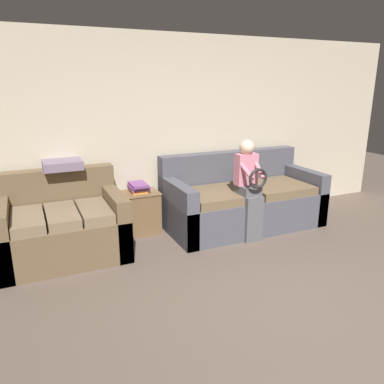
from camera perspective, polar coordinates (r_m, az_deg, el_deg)
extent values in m
plane|color=brown|center=(3.38, 20.24, -19.50)|extent=(14.00, 14.00, 0.00)
cube|color=beige|center=(5.24, -0.99, 9.17)|extent=(7.00, 0.06, 2.55)
cube|color=#4C4C56|center=(5.23, 7.79, -2.70)|extent=(2.12, 1.00, 0.47)
cube|color=#4C4C56|center=(5.43, 5.76, 3.50)|extent=(2.12, 0.20, 0.52)
cube|color=#4C4C56|center=(4.77, -2.25, -2.82)|extent=(0.16, 1.00, 0.73)
cube|color=#4C4C56|center=(5.76, 16.17, -0.08)|extent=(0.16, 1.00, 0.73)
cube|color=brown|center=(4.85, 4.01, -0.54)|extent=(0.85, 0.76, 0.11)
cube|color=brown|center=(5.32, 12.61, 0.63)|extent=(0.85, 0.76, 0.11)
cube|color=brown|center=(4.53, -18.99, -6.51)|extent=(1.36, 0.99, 0.47)
cube|color=brown|center=(4.76, -20.00, 0.52)|extent=(1.36, 0.20, 0.48)
cube|color=brown|center=(4.49, -26.78, -5.99)|extent=(0.16, 0.99, 0.71)
cube|color=brown|center=(4.57, -11.62, -4.15)|extent=(0.16, 0.99, 0.71)
cube|color=#7A664C|center=(4.33, -23.77, -3.96)|extent=(0.33, 0.75, 0.11)
cube|color=#7A664C|center=(4.34, -19.20, -3.43)|extent=(0.33, 0.75, 0.11)
cube|color=#7A664C|center=(4.37, -14.69, -2.87)|extent=(0.33, 0.75, 0.11)
cube|color=#56565B|center=(4.74, 9.30, -4.12)|extent=(0.23, 0.10, 0.58)
cube|color=#56565B|center=(4.74, 8.57, 0.33)|extent=(0.23, 0.28, 0.11)
cube|color=#D17A8E|center=(4.74, 8.24, 3.46)|extent=(0.28, 0.14, 0.39)
sphere|color=beige|center=(4.68, 8.37, 6.79)|extent=(0.19, 0.19, 0.19)
torus|color=black|center=(4.53, 10.03, 2.03)|extent=(0.25, 0.04, 0.25)
cylinder|color=#D17A8E|center=(4.57, 8.15, 3.37)|extent=(0.09, 0.30, 0.22)
cylinder|color=#D17A8E|center=(4.67, 10.11, 3.56)|extent=(0.09, 0.30, 0.22)
cube|color=brown|center=(4.99, -7.88, -3.11)|extent=(0.47, 0.37, 0.56)
cube|color=brown|center=(4.91, -8.00, -0.12)|extent=(0.49, 0.39, 0.02)
cube|color=orange|center=(4.91, -8.20, 0.18)|extent=(0.20, 0.22, 0.04)
cube|color=#7A4284|center=(4.90, -8.11, 0.70)|extent=(0.24, 0.25, 0.05)
cube|color=#7A4284|center=(4.88, -8.18, 1.12)|extent=(0.20, 0.31, 0.03)
cube|color=slate|center=(4.70, -19.17, 4.04)|extent=(0.44, 0.44, 0.10)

